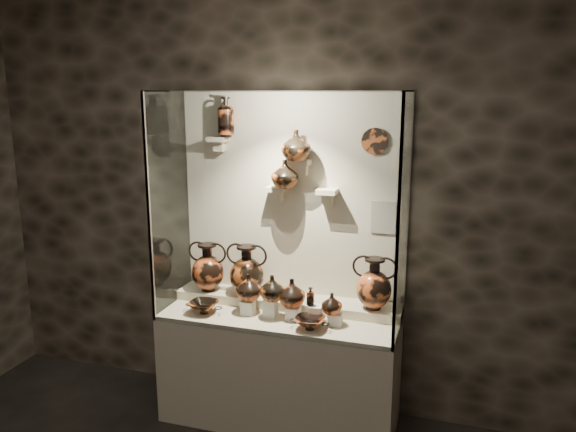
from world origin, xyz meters
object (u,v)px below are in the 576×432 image
Objects in this scene: amphora_right at (374,283)px; jug_b at (272,288)px; amphora_left at (208,267)px; jug_c at (292,293)px; lekythos_small at (311,295)px; kylix_left at (204,306)px; jug_a at (249,287)px; lekythos_tall at (226,114)px; ovoid_vase_b at (296,145)px; ovoid_vase_a at (285,174)px; jug_e at (332,303)px; kylix_right at (310,322)px; amphora_mid at (247,270)px.

amphora_right is 2.05× the size of jug_b.
jug_c is at bearing 5.48° from amphora_left.
amphora_left is 0.89m from lekythos_small.
jug_c reaches higher than kylix_left.
amphora_left is 0.99× the size of amphora_right.
jug_a is (-0.87, -0.18, -0.06)m from amphora_right.
lekythos_tall reaches higher than amphora_right.
jug_c is 0.66m from kylix_left.
jug_c is (0.32, 0.00, -0.01)m from jug_a.
ovoid_vase_b is at bearing 64.74° from jug_b.
ovoid_vase_b reaches higher than ovoid_vase_a.
jug_a is at bearing 3.74° from kylix_left.
amphora_left is at bearing -170.33° from jug_e.
ovoid_vase_b is (-0.04, 0.22, 1.01)m from jug_c.
jug_c reaches higher than kylix_right.
lekythos_tall is (-0.87, 0.29, 1.25)m from jug_e.
lekythos_tall reaches higher than jug_c.
jug_a is at bearing -175.16° from jug_c.
amphora_right is at bearing -9.32° from lekythos_tall.
jug_c is 0.75× the size of kylix_left.
amphora_left is at bearing 152.46° from kylix_right.
jug_c is at bearing -171.99° from amphora_right.
jug_b reaches higher than jug_c.
amphora_left is 2.49× the size of jug_e.
jug_e is 0.55× the size of kylix_left.
jug_e is 1.55m from lekythos_tall.
ovoid_vase_a reaches higher than jug_a.
jug_b is 0.53m from kylix_left.
jug_c is at bearing 0.91° from jug_a.
lekythos_tall is 0.62m from ovoid_vase_a.
amphora_mid is 1.03× the size of amphora_right.
lekythos_tall reaches higher than lekythos_small.
ovoid_vase_a is (0.20, 0.23, 0.79)m from jug_a.
amphora_right is 1.83× the size of ovoid_vase_a.
kylix_right is at bearing -17.18° from kylix_left.
amphora_left is 1.82× the size of ovoid_vase_a.
amphora_mid is at bearing 35.80° from kylix_left.
jug_b is 0.37m from kylix_right.
ovoid_vase_b is (-0.33, 0.25, 1.04)m from jug_e.
amphora_right is (1.27, -0.00, 0.00)m from amphora_left.
kylix_right is 1.20× the size of ovoid_vase_b.
kylix_left is at bearing -154.52° from jug_e.
jug_e is 0.57× the size of kylix_right.
lekythos_tall is (-0.75, 0.41, 1.35)m from kylix_right.
amphora_right is at bearing 1.21° from amphora_mid.
jug_a is at bearing -118.88° from ovoid_vase_b.
jug_e is at bearing -1.65° from jug_a.
lekythos_tall reaches higher than ovoid_vase_b.
jug_a is at bearing -50.08° from lekythos_tall.
jug_a is at bearing -161.53° from jug_e.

